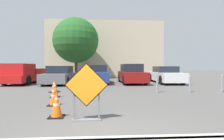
{
  "coord_description": "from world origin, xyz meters",
  "views": [
    {
      "loc": [
        -0.24,
        -2.99,
        1.38
      ],
      "look_at": [
        0.53,
        9.47,
        1.13
      ],
      "focal_mm": 28.0,
      "sensor_mm": 36.0,
      "label": 1
    }
  ],
  "objects_px": {
    "road_closed_sign": "(87,90)",
    "traffic_cone_second": "(54,96)",
    "pickup_truck": "(24,75)",
    "parked_car_third": "(132,74)",
    "parked_car_second": "(96,75)",
    "traffic_cone_fourth": "(54,86)",
    "parked_car_nearest": "(60,75)",
    "bollard_nearest": "(157,82)",
    "parked_car_fourth": "(165,75)",
    "traffic_cone_nearest": "(57,105)",
    "traffic_cone_third": "(55,89)",
    "bollard_third": "(222,83)",
    "bollard_second": "(190,84)"
  },
  "relations": [
    {
      "from": "road_closed_sign",
      "to": "traffic_cone_second",
      "type": "height_order",
      "value": "road_closed_sign"
    },
    {
      "from": "pickup_truck",
      "to": "parked_car_third",
      "type": "height_order",
      "value": "pickup_truck"
    },
    {
      "from": "parked_car_second",
      "to": "pickup_truck",
      "type": "bearing_deg",
      "value": -0.53
    },
    {
      "from": "traffic_cone_fourth",
      "to": "parked_car_nearest",
      "type": "distance_m",
      "value": 4.79
    },
    {
      "from": "road_closed_sign",
      "to": "bollard_nearest",
      "type": "distance_m",
      "value": 5.66
    },
    {
      "from": "parked_car_second",
      "to": "parked_car_fourth",
      "type": "bearing_deg",
      "value": 176.5
    },
    {
      "from": "pickup_truck",
      "to": "traffic_cone_fourth",
      "type": "bearing_deg",
      "value": 129.22
    },
    {
      "from": "traffic_cone_nearest",
      "to": "traffic_cone_third",
      "type": "relative_size",
      "value": 0.94
    },
    {
      "from": "bollard_third",
      "to": "bollard_nearest",
      "type": "bearing_deg",
      "value": 180.0
    },
    {
      "from": "traffic_cone_third",
      "to": "bollard_nearest",
      "type": "height_order",
      "value": "bollard_nearest"
    },
    {
      "from": "traffic_cone_nearest",
      "to": "parked_car_second",
      "type": "bearing_deg",
      "value": 85.31
    },
    {
      "from": "parked_car_nearest",
      "to": "parked_car_third",
      "type": "relative_size",
      "value": 1.09
    },
    {
      "from": "traffic_cone_fourth",
      "to": "parked_car_fourth",
      "type": "distance_m",
      "value": 9.31
    },
    {
      "from": "parked_car_third",
      "to": "parked_car_second",
      "type": "bearing_deg",
      "value": -7.9
    },
    {
      "from": "parked_car_nearest",
      "to": "bollard_third",
      "type": "bearing_deg",
      "value": 153.33
    },
    {
      "from": "traffic_cone_fourth",
      "to": "bollard_second",
      "type": "bearing_deg",
      "value": -4.28
    },
    {
      "from": "parked_car_second",
      "to": "bollard_second",
      "type": "xyz_separation_m",
      "value": [
        5.14,
        -5.58,
        -0.23
      ]
    },
    {
      "from": "parked_car_nearest",
      "to": "parked_car_fourth",
      "type": "relative_size",
      "value": 1.0
    },
    {
      "from": "parked_car_second",
      "to": "traffic_cone_fourth",
      "type": "bearing_deg",
      "value": 65.53
    },
    {
      "from": "road_closed_sign",
      "to": "traffic_cone_nearest",
      "type": "height_order",
      "value": "road_closed_sign"
    },
    {
      "from": "road_closed_sign",
      "to": "parked_car_fourth",
      "type": "xyz_separation_m",
      "value": [
        5.78,
        9.96,
        -0.13
      ]
    },
    {
      "from": "road_closed_sign",
      "to": "bollard_second",
      "type": "height_order",
      "value": "road_closed_sign"
    },
    {
      "from": "parked_car_fourth",
      "to": "bollard_third",
      "type": "distance_m",
      "value": 5.49
    },
    {
      "from": "traffic_cone_second",
      "to": "parked_car_second",
      "type": "xyz_separation_m",
      "value": [
        1.27,
        8.33,
        0.36
      ]
    },
    {
      "from": "traffic_cone_nearest",
      "to": "pickup_truck",
      "type": "relative_size",
      "value": 0.13
    },
    {
      "from": "traffic_cone_third",
      "to": "parked_car_nearest",
      "type": "distance_m",
      "value": 6.49
    },
    {
      "from": "road_closed_sign",
      "to": "parked_car_fourth",
      "type": "height_order",
      "value": "road_closed_sign"
    },
    {
      "from": "parked_car_second",
      "to": "bollard_second",
      "type": "bearing_deg",
      "value": 131.09
    },
    {
      "from": "parked_car_third",
      "to": "bollard_third",
      "type": "relative_size",
      "value": 4.65
    },
    {
      "from": "traffic_cone_fourth",
      "to": "parked_car_nearest",
      "type": "bearing_deg",
      "value": 99.4
    },
    {
      "from": "parked_car_nearest",
      "to": "bollard_second",
      "type": "height_order",
      "value": "parked_car_nearest"
    },
    {
      "from": "traffic_cone_nearest",
      "to": "bollard_nearest",
      "type": "bearing_deg",
      "value": 45.45
    },
    {
      "from": "traffic_cone_second",
      "to": "bollard_second",
      "type": "xyz_separation_m",
      "value": [
        6.41,
        2.76,
        0.13
      ]
    },
    {
      "from": "bollard_third",
      "to": "traffic_cone_second",
      "type": "bearing_deg",
      "value": -161.41
    },
    {
      "from": "parked_car_nearest",
      "to": "parked_car_second",
      "type": "height_order",
      "value": "parked_car_second"
    },
    {
      "from": "bollard_second",
      "to": "bollard_nearest",
      "type": "bearing_deg",
      "value": 180.0
    },
    {
      "from": "road_closed_sign",
      "to": "parked_car_third",
      "type": "xyz_separation_m",
      "value": [
        2.87,
        9.82,
        -0.06
      ]
    },
    {
      "from": "traffic_cone_third",
      "to": "bollard_second",
      "type": "distance_m",
      "value": 6.89
    },
    {
      "from": "traffic_cone_second",
      "to": "bollard_second",
      "type": "bearing_deg",
      "value": 23.26
    },
    {
      "from": "bollard_third",
      "to": "parked_car_second",
      "type": "bearing_deg",
      "value": 141.13
    },
    {
      "from": "traffic_cone_third",
      "to": "parked_car_second",
      "type": "distance_m",
      "value": 6.89
    },
    {
      "from": "parked_car_fourth",
      "to": "bollard_nearest",
      "type": "distance_m",
      "value": 5.91
    },
    {
      "from": "parked_car_third",
      "to": "parked_car_fourth",
      "type": "distance_m",
      "value": 2.91
    },
    {
      "from": "traffic_cone_third",
      "to": "parked_car_third",
      "type": "height_order",
      "value": "parked_car_third"
    },
    {
      "from": "pickup_truck",
      "to": "parked_car_third",
      "type": "xyz_separation_m",
      "value": [
        8.74,
        -0.23,
        0.01
      ]
    },
    {
      "from": "parked_car_fourth",
      "to": "bollard_nearest",
      "type": "xyz_separation_m",
      "value": [
        -2.46,
        -5.38,
        -0.1
      ]
    },
    {
      "from": "traffic_cone_third",
      "to": "parked_car_fourth",
      "type": "xyz_separation_m",
      "value": [
        7.48,
        6.49,
        0.3
      ]
    },
    {
      "from": "parked_car_third",
      "to": "bollard_third",
      "type": "distance_m",
      "value": 6.6
    },
    {
      "from": "traffic_cone_fourth",
      "to": "bollard_nearest",
      "type": "distance_m",
      "value": 5.52
    },
    {
      "from": "parked_car_nearest",
      "to": "parked_car_second",
      "type": "relative_size",
      "value": 1.1
    }
  ]
}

